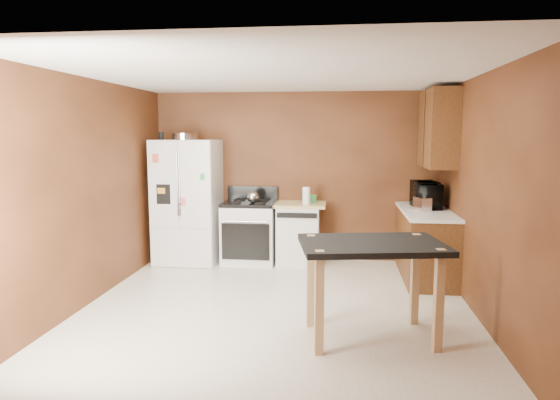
% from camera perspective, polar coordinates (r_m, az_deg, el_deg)
% --- Properties ---
extents(floor, '(4.50, 4.50, 0.00)m').
position_cam_1_polar(floor, '(5.55, -0.43, -12.31)').
color(floor, white).
rests_on(floor, ground).
extents(ceiling, '(4.50, 4.50, 0.00)m').
position_cam_1_polar(ceiling, '(5.25, -0.45, 14.26)').
color(ceiling, white).
rests_on(ceiling, ground).
extents(wall_back, '(4.20, 0.00, 4.20)m').
position_cam_1_polar(wall_back, '(7.48, 1.74, 2.70)').
color(wall_back, brown).
rests_on(wall_back, ground).
extents(wall_front, '(4.20, 0.00, 4.20)m').
position_cam_1_polar(wall_front, '(3.07, -5.77, -4.55)').
color(wall_front, brown).
rests_on(wall_front, ground).
extents(wall_left, '(0.00, 4.50, 4.50)m').
position_cam_1_polar(wall_left, '(5.90, -21.11, 0.85)').
color(wall_left, brown).
rests_on(wall_left, ground).
extents(wall_right, '(0.00, 4.50, 4.50)m').
position_cam_1_polar(wall_right, '(5.41, 22.20, 0.23)').
color(wall_right, brown).
rests_on(wall_right, ground).
extents(roasting_pan, '(0.37, 0.37, 0.09)m').
position_cam_1_polar(roasting_pan, '(7.40, -10.83, 7.14)').
color(roasting_pan, silver).
rests_on(roasting_pan, refrigerator).
extents(pen_cup, '(0.08, 0.08, 0.11)m').
position_cam_1_polar(pen_cup, '(7.38, -13.44, 7.15)').
color(pen_cup, black).
rests_on(pen_cup, refrigerator).
extents(kettle, '(0.17, 0.17, 0.17)m').
position_cam_1_polar(kettle, '(7.16, -3.14, 0.34)').
color(kettle, silver).
rests_on(kettle, gas_range).
extents(paper_towel, '(0.14, 0.14, 0.25)m').
position_cam_1_polar(paper_towel, '(7.06, 3.02, 0.48)').
color(paper_towel, white).
rests_on(paper_towel, dishwasher).
extents(green_canister, '(0.12, 0.12, 0.11)m').
position_cam_1_polar(green_canister, '(7.28, 3.79, 0.15)').
color(green_canister, '#47B86F').
rests_on(green_canister, dishwasher).
extents(toaster, '(0.22, 0.27, 0.17)m').
position_cam_1_polar(toaster, '(6.73, 15.96, -0.43)').
color(toaster, silver).
rests_on(toaster, right_cabinets).
extents(microwave, '(0.43, 0.60, 0.32)m').
position_cam_1_polar(microwave, '(6.98, 16.34, 0.46)').
color(microwave, black).
rests_on(microwave, right_cabinets).
extents(refrigerator, '(0.90, 0.80, 1.80)m').
position_cam_1_polar(refrigerator, '(7.45, -10.51, -0.16)').
color(refrigerator, white).
rests_on(refrigerator, ground).
extents(gas_range, '(0.76, 0.68, 1.10)m').
position_cam_1_polar(gas_range, '(7.36, -3.49, -3.59)').
color(gas_range, white).
rests_on(gas_range, ground).
extents(dishwasher, '(0.78, 0.63, 0.89)m').
position_cam_1_polar(dishwasher, '(7.29, 2.13, -3.76)').
color(dishwasher, white).
rests_on(dishwasher, ground).
extents(right_cabinets, '(0.63, 1.58, 2.45)m').
position_cam_1_polar(right_cabinets, '(6.83, 16.68, -0.99)').
color(right_cabinets, brown).
rests_on(right_cabinets, ground).
extents(island, '(1.40, 1.06, 0.92)m').
position_cam_1_polar(island, '(4.66, 10.41, -6.40)').
color(island, black).
rests_on(island, ground).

